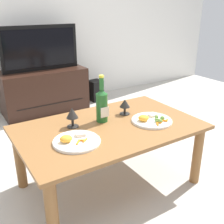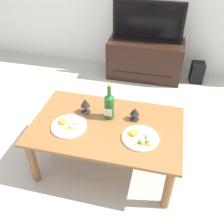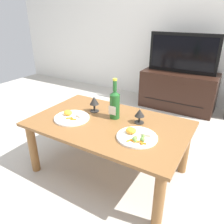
# 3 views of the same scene
# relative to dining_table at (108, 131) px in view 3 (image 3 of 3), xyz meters

# --- Properties ---
(ground_plane) EXTENTS (6.40, 6.40, 0.00)m
(ground_plane) POSITION_rel_dining_table_xyz_m (0.00, 0.00, -0.40)
(ground_plane) COLOR #B7B2A8
(back_wall) EXTENTS (6.40, 0.10, 2.60)m
(back_wall) POSITION_rel_dining_table_xyz_m (0.00, 2.06, 0.90)
(back_wall) COLOR silver
(back_wall) RESTS_ON ground_plane
(dining_table) EXTENTS (1.26, 0.78, 0.48)m
(dining_table) POSITION_rel_dining_table_xyz_m (0.00, 0.00, 0.00)
(dining_table) COLOR brown
(dining_table) RESTS_ON ground_plane
(tv_stand) EXTENTS (1.02, 0.48, 0.53)m
(tv_stand) POSITION_rel_dining_table_xyz_m (0.11, 1.73, -0.14)
(tv_stand) COLOR black
(tv_stand) RESTS_ON ground_plane
(tv_screen) EXTENTS (0.92, 0.05, 0.52)m
(tv_screen) POSITION_rel_dining_table_xyz_m (0.11, 1.73, 0.39)
(tv_screen) COLOR black
(tv_screen) RESTS_ON tv_stand
(wine_bottle) EXTENTS (0.08, 0.08, 0.34)m
(wine_bottle) POSITION_rel_dining_table_xyz_m (-0.00, 0.10, 0.21)
(wine_bottle) COLOR #1E5923
(wine_bottle) RESTS_ON dining_table
(goblet_left) EXTENTS (0.08, 0.08, 0.14)m
(goblet_left) POSITION_rel_dining_table_xyz_m (-0.22, 0.12, 0.17)
(goblet_left) COLOR black
(goblet_left) RESTS_ON dining_table
(goblet_right) EXTENTS (0.08, 0.08, 0.12)m
(goblet_right) POSITION_rel_dining_table_xyz_m (0.21, 0.12, 0.16)
(goblet_right) COLOR black
(goblet_right) RESTS_ON dining_table
(dinner_plate_left) EXTENTS (0.29, 0.29, 0.05)m
(dinner_plate_left) POSITION_rel_dining_table_xyz_m (-0.30, -0.10, 0.09)
(dinner_plate_left) COLOR white
(dinner_plate_left) RESTS_ON dining_table
(dinner_plate_right) EXTENTS (0.29, 0.29, 0.06)m
(dinner_plate_right) POSITION_rel_dining_table_xyz_m (0.30, -0.10, 0.09)
(dinner_plate_right) COLOR white
(dinner_plate_right) RESTS_ON dining_table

